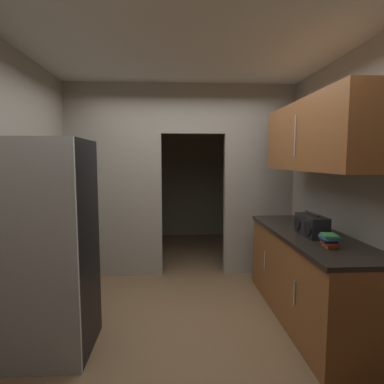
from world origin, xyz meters
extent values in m
plane|color=brown|center=(0.00, 0.00, 0.00)|extent=(20.00, 20.00, 0.00)
cube|color=silver|center=(0.00, 0.46, 2.71)|extent=(3.56, 7.07, 0.06)
cube|color=#9E998C|center=(-0.93, 1.54, 1.34)|extent=(1.30, 0.12, 2.68)
cube|color=#9E998C|center=(1.09, 1.54, 1.34)|extent=(0.98, 0.12, 2.68)
cube|color=#9E998C|center=(0.16, 1.54, 2.34)|extent=(0.89, 0.12, 0.67)
cube|color=gray|center=(0.00, 3.94, 1.34)|extent=(3.16, 0.10, 2.68)
cube|color=gray|center=(-1.53, 2.74, 1.34)|extent=(0.10, 2.40, 2.68)
cube|color=gray|center=(1.53, 2.74, 1.34)|extent=(0.10, 2.40, 2.68)
cube|color=black|center=(-1.19, -0.23, 0.90)|extent=(0.71, 0.66, 1.81)
cube|color=#B7BABC|center=(-1.19, -0.57, 0.90)|extent=(0.71, 0.03, 1.81)
cube|color=brown|center=(1.25, 0.16, 0.43)|extent=(0.61, 2.03, 0.86)
cube|color=black|center=(1.25, 0.16, 0.88)|extent=(0.65, 2.03, 0.04)
cylinder|color=#B7BABC|center=(0.93, -0.29, 0.47)|extent=(0.01, 0.01, 0.22)
cylinder|color=#B7BABC|center=(0.93, 0.60, 0.47)|extent=(0.01, 0.01, 0.22)
cube|color=brown|center=(1.25, 0.16, 1.87)|extent=(0.34, 1.83, 0.68)
cylinder|color=#B7BABC|center=(1.07, 0.16, 1.87)|extent=(0.01, 0.01, 0.41)
cube|color=black|center=(1.22, 0.05, 1.00)|extent=(0.18, 0.41, 0.20)
cylinder|color=#262626|center=(1.22, 0.05, 1.12)|extent=(0.02, 0.29, 0.02)
cylinder|color=black|center=(1.13, -0.08, 1.00)|extent=(0.01, 0.14, 0.14)
cylinder|color=black|center=(1.13, 0.17, 1.00)|extent=(0.01, 0.14, 0.14)
cube|color=gold|center=(1.20, -0.36, 0.92)|extent=(0.10, 0.12, 0.03)
cube|color=red|center=(1.19, -0.37, 0.94)|extent=(0.10, 0.13, 0.02)
cube|color=black|center=(1.19, -0.37, 0.96)|extent=(0.12, 0.13, 0.02)
cube|color=#2D609E|center=(1.20, -0.36, 0.99)|extent=(0.13, 0.16, 0.02)
cube|color=#388C47|center=(1.19, -0.36, 1.01)|extent=(0.14, 0.17, 0.02)
camera|label=1|loc=(-0.13, -2.89, 1.64)|focal=29.38mm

